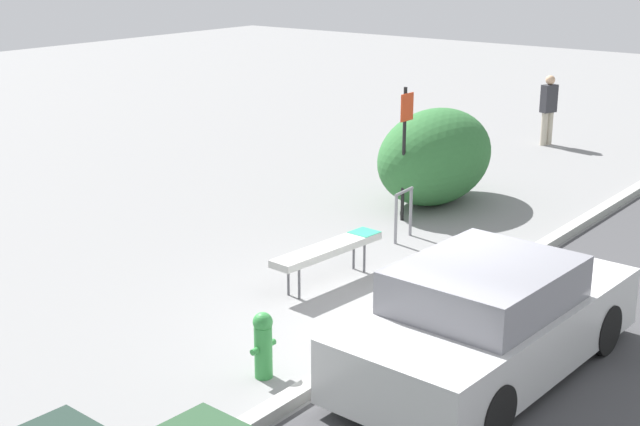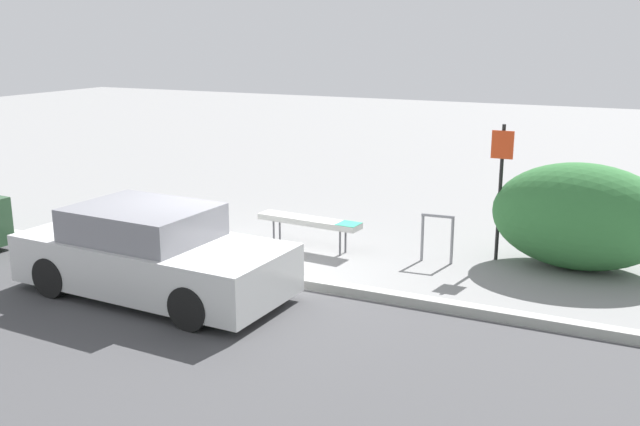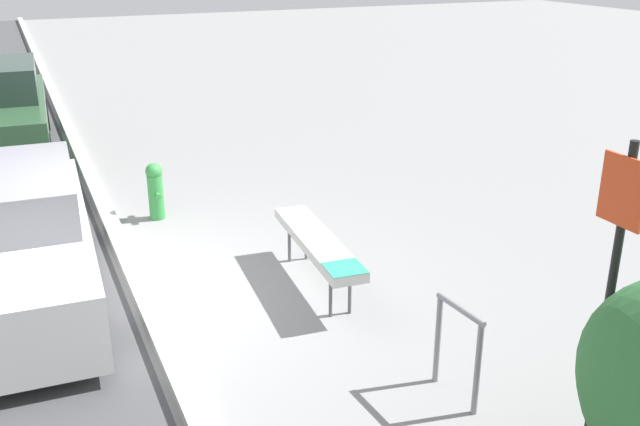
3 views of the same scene
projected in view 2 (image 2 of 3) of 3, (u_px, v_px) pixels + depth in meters
ground_plane at (237, 275)px, 11.32m from camera, size 60.00×60.00×0.00m
curb at (237, 271)px, 11.30m from camera, size 60.00×0.20×0.13m
bench at (309, 221)px, 12.59m from camera, size 1.98×0.51×0.57m
bike_rack at (437, 233)px, 11.83m from camera, size 0.55×0.09×0.83m
sign_post at (501, 180)px, 11.74m from camera, size 0.36×0.08×2.30m
fire_hydrant at (146, 225)px, 12.72m from camera, size 0.36×0.22×0.77m
shrub_hedge at (580, 216)px, 11.46m from camera, size 2.81×1.70×1.74m
parked_car_near at (151, 254)px, 10.35m from camera, size 4.14×1.88×1.32m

